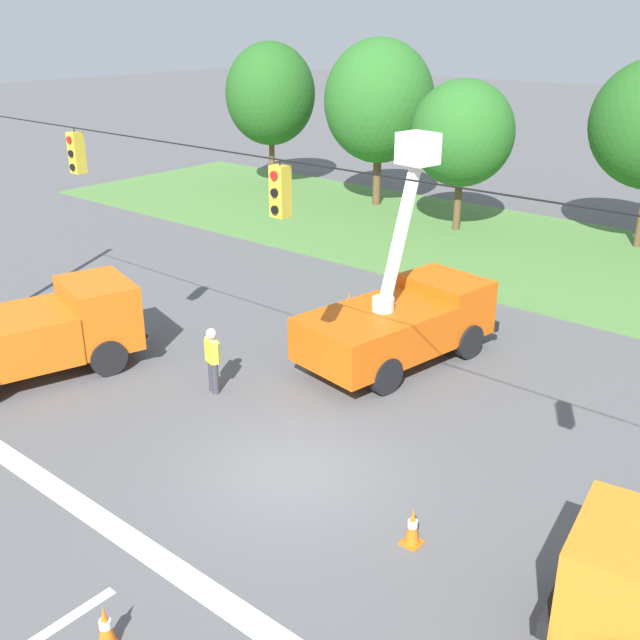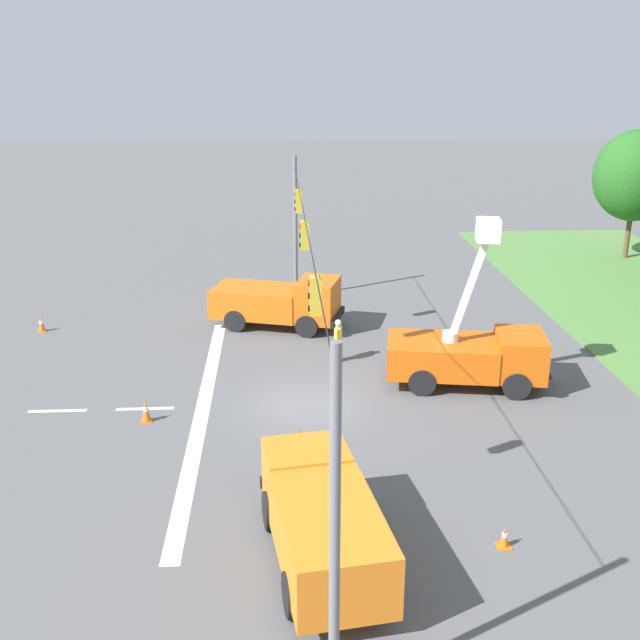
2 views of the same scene
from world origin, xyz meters
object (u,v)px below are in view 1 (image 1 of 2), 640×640
Objects in this scene: tree_far_west at (270,94)px; utility_truck_support_far at (35,333)px; traffic_cone_mid_right at (349,303)px; tree_west at (379,101)px; traffic_cone_near_bucket at (413,526)px; traffic_cone_mid_left at (105,627)px; tree_centre at (463,133)px; road_worker at (212,356)px; utility_truck_bucket_lift at (401,318)px.

tree_far_west reaches higher than utility_truck_support_far.
tree_far_west is at bearing 140.55° from traffic_cone_mid_right.
tree_west reaches higher than traffic_cone_near_bucket.
utility_truck_support_far is (11.50, -21.39, -3.91)m from tree_far_west.
utility_truck_support_far reaches higher than traffic_cone_mid_left.
tree_far_west is at bearing 173.47° from tree_centre.
tree_west is 10.76× the size of traffic_cone_mid_right.
tree_far_west is 25.20m from road_worker.
tree_far_west is 9.86× the size of traffic_cone_mid_left.
tree_west is 18.93m from utility_truck_bucket_lift.
utility_truck_support_far is 8.07× the size of traffic_cone_near_bucket.
utility_truck_bucket_lift reaches higher than utility_truck_support_far.
traffic_cone_mid_left reaches higher than traffic_cone_mid_right.
road_worker is at bearing -65.42° from tree_west.
utility_truck_bucket_lift is at bearing 125.93° from traffic_cone_near_bucket.
tree_centre reaches higher than traffic_cone_near_bucket.
road_worker is (15.92, -19.09, -4.11)m from tree_far_west.
traffic_cone_mid_left is (13.84, -26.11, -4.78)m from tree_west.
traffic_cone_mid_right is (-3.28, 1.89, -0.91)m from utility_truck_bucket_lift.
tree_centre is 26.12m from traffic_cone_mid_left.
tree_centre is (5.63, -1.63, -0.83)m from tree_west.
tree_centre is 3.75× the size of road_worker.
utility_truck_support_far is at bearing -61.74° from tree_far_west.
tree_centre is 20.21m from utility_truck_support_far.
utility_truck_support_far is at bearing -135.25° from utility_truck_bucket_lift.
tree_west is at bearing 117.94° from traffic_cone_mid_left.
utility_truck_bucket_lift is (11.41, -14.60, -3.89)m from tree_west.
utility_truck_bucket_lift is 8.01m from traffic_cone_near_bucket.
tree_far_west is at bearing 138.01° from traffic_cone_near_bucket.
traffic_cone_near_bucket is at bearing -46.35° from traffic_cone_mid_right.
road_worker is at bearing -84.05° from traffic_cone_mid_right.
utility_truck_bucket_lift reaches higher than traffic_cone_mid_right.
tree_west is 1.30× the size of utility_truck_support_far.
tree_centre reaches higher than traffic_cone_mid_right.
utility_truck_bucket_lift is at bearing 60.90° from road_worker.
utility_truck_support_far is 9.64m from traffic_cone_mid_right.
tree_far_west is 1.25× the size of utility_truck_support_far.
road_worker reaches higher than traffic_cone_mid_left.
tree_west is 4.60× the size of road_worker.
traffic_cone_near_bucket is (7.95, -8.33, 0.01)m from traffic_cone_mid_right.
road_worker reaches higher than traffic_cone_near_bucket.
tree_far_west reaches higher than tree_centre.
utility_truck_support_far is at bearing -152.60° from road_worker.
utility_truck_support_far is at bearing -78.49° from tree_west.
utility_truck_support_far is 3.53× the size of road_worker.
tree_west is 5.92m from tree_centre.
traffic_cone_mid_right is 0.98× the size of traffic_cone_near_bucket.
road_worker is 2.34× the size of traffic_cone_mid_right.
traffic_cone_mid_left is at bearing -66.89° from traffic_cone_mid_right.
tree_far_west is 31.56m from traffic_cone_near_bucket.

